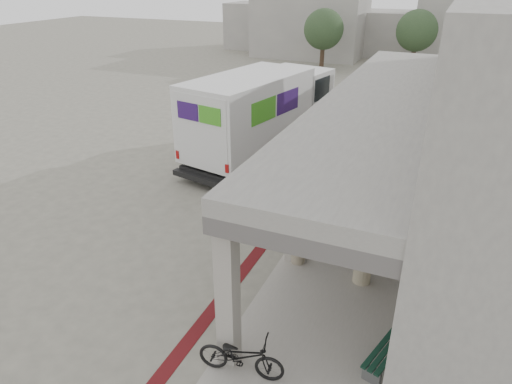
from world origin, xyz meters
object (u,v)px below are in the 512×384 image
at_px(bench, 389,349).
at_px(bicycle_black, 241,356).
at_px(utility_cabinet, 417,204).
at_px(fedex_truck, 263,113).

xyz_separation_m(bench, bicycle_black, (-2.64, -1.52, 0.17)).
bearing_deg(utility_cabinet, bench, -78.45).
bearing_deg(bicycle_black, utility_cabinet, -25.06).
bearing_deg(fedex_truck, bench, -43.64).
bearing_deg(fedex_truck, bicycle_black, -57.93).
relative_size(fedex_truck, bicycle_black, 5.12).
relative_size(bench, utility_cabinet, 1.69).
distance_m(bench, utility_cabinet, 6.55).
distance_m(fedex_truck, bench, 12.30).
xyz_separation_m(utility_cabinet, bicycle_black, (-2.50, -8.06, -0.07)).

